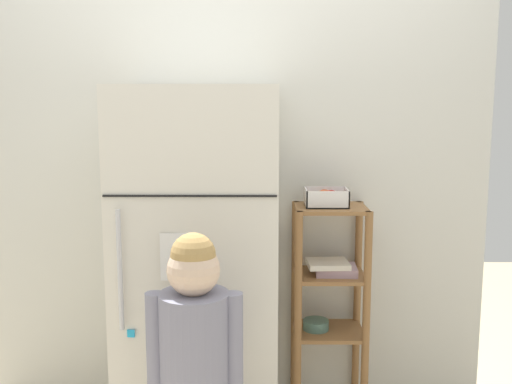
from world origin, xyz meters
TOP-DOWN VIEW (x-y plane):
  - kitchen_wall_back at (0.00, 0.36)m, footprint 2.49×0.03m
  - refrigerator at (-0.15, 0.02)m, footprint 0.69×0.65m
  - child_standing at (-0.12, -0.53)m, footprint 0.35×0.26m
  - pantry_shelf_unit at (0.45, 0.18)m, footprint 0.35×0.30m
  - fruit_bin at (0.43, 0.19)m, footprint 0.20×0.16m

SIDE VIEW (x-z plane):
  - pantry_shelf_unit at x=0.45m, z-range 0.11..1.17m
  - child_standing at x=-0.12m, z-range 0.11..1.20m
  - refrigerator at x=-0.15m, z-range 0.00..1.61m
  - kitchen_wall_back at x=0.00m, z-range 0.00..2.11m
  - fruit_bin at x=0.43m, z-range 1.05..1.13m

